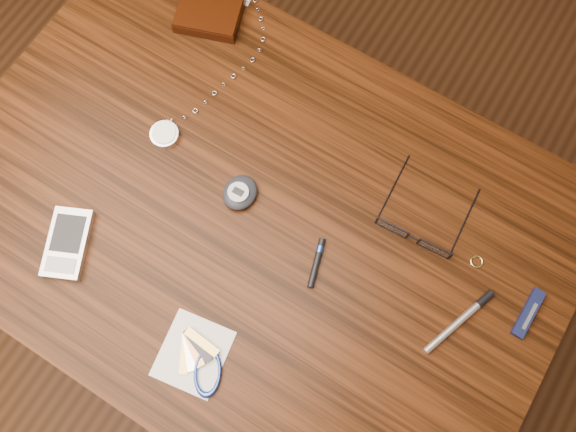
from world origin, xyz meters
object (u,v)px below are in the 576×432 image
object	(u,v)px
pda_phone	(68,243)
pedometer	(240,192)
pocket_watch	(169,130)
silver_pen	(464,317)
notepad_keys	(201,362)
eyeglasses	(415,234)
pocket_knife	(528,313)
wallet_and_card	(210,12)
desk	(256,231)

from	to	relation	value
pda_phone	pedometer	size ratio (longest dim) A/B	1.98
pocket_watch	silver_pen	world-z (taller)	pocket_watch
silver_pen	notepad_keys	bearing A→B (deg)	-138.87
eyeglasses	pedometer	xyz separation A→B (m)	(-0.27, -0.09, -0.00)
pda_phone	pocket_knife	size ratio (longest dim) A/B	1.56
wallet_and_card	pedometer	size ratio (longest dim) A/B	2.55
desk	pocket_watch	size ratio (longest dim) A/B	3.02
notepad_keys	pocket_knife	world-z (taller)	same
pocket_knife	pda_phone	bearing A→B (deg)	-156.99
pocket_watch	pedometer	world-z (taller)	pedometer
desk	pocket_knife	size ratio (longest dim) A/B	12.31
wallet_and_card	silver_pen	distance (m)	0.67
pda_phone	pedometer	bearing A→B (deg)	48.88
desk	silver_pen	world-z (taller)	silver_pen
pocket_watch	pda_phone	xyz separation A→B (m)	(-0.02, -0.24, 0.00)
wallet_and_card	silver_pen	bearing A→B (deg)	-21.09
pocket_watch	pda_phone	size ratio (longest dim) A/B	2.61
pocket_watch	silver_pen	bearing A→B (deg)	-1.89
eyeglasses	pda_phone	bearing A→B (deg)	-146.86
pocket_watch	silver_pen	distance (m)	0.56
pda_phone	silver_pen	world-z (taller)	pda_phone
eyeglasses	pocket_knife	bearing A→B (deg)	-4.71
desk	silver_pen	bearing A→B (deg)	5.03
wallet_and_card	pocket_watch	bearing A→B (deg)	-73.27
notepad_keys	pda_phone	bearing A→B (deg)	171.84
desk	pedometer	size ratio (longest dim) A/B	15.60
pocket_watch	silver_pen	xyz separation A→B (m)	(0.56, -0.02, -0.00)
eyeglasses	silver_pen	distance (m)	0.14
pedometer	eyeglasses	bearing A→B (deg)	17.60
pedometer	pda_phone	bearing A→B (deg)	-131.12
pedometer	pocket_knife	xyz separation A→B (m)	(0.47, 0.07, -0.01)
pocket_knife	wallet_and_card	bearing A→B (deg)	165.31
desk	wallet_and_card	world-z (taller)	wallet_and_card
pocket_watch	notepad_keys	xyz separation A→B (m)	(0.25, -0.28, -0.00)
pocket_watch	pda_phone	bearing A→B (deg)	-95.33
desk	pedometer	world-z (taller)	pedometer
wallet_and_card	pocket_knife	world-z (taller)	wallet_and_card
desk	notepad_keys	world-z (taller)	notepad_keys
pocket_watch	eyeglasses	bearing A→B (deg)	7.19
pocket_watch	pocket_knife	xyz separation A→B (m)	(0.63, 0.04, -0.00)
eyeglasses	pocket_watch	bearing A→B (deg)	-172.81
eyeglasses	pocket_knife	distance (m)	0.20
pedometer	silver_pen	bearing A→B (deg)	1.88
notepad_keys	silver_pen	bearing A→B (deg)	41.13
pocket_knife	eyeglasses	bearing A→B (deg)	175.29
eyeglasses	silver_pen	xyz separation A→B (m)	(0.12, -0.07, -0.01)
pocket_knife	pocket_watch	bearing A→B (deg)	-176.62
pedometer	pocket_knife	distance (m)	0.48
pda_phone	silver_pen	xyz separation A→B (m)	(0.58, 0.22, -0.00)
wallet_and_card	pda_phone	size ratio (longest dim) A/B	1.29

